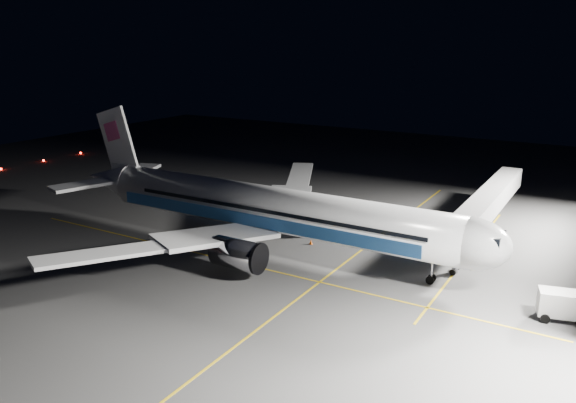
# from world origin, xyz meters

# --- Properties ---
(ground) EXTENTS (200.00, 200.00, 0.00)m
(ground) POSITION_xyz_m (0.00, 0.00, 0.00)
(ground) COLOR #4C4C4F
(ground) RESTS_ON ground
(guide_line_main) EXTENTS (0.25, 80.00, 0.01)m
(guide_line_main) POSITION_xyz_m (10.00, 0.00, 0.01)
(guide_line_main) COLOR gold
(guide_line_main) RESTS_ON ground
(guide_line_cross) EXTENTS (70.00, 0.25, 0.01)m
(guide_line_cross) POSITION_xyz_m (0.00, -6.00, 0.01)
(guide_line_cross) COLOR gold
(guide_line_cross) RESTS_ON ground
(guide_line_side) EXTENTS (0.25, 40.00, 0.01)m
(guide_line_side) POSITION_xyz_m (22.00, 10.00, 0.01)
(guide_line_side) COLOR gold
(guide_line_side) RESTS_ON ground
(airliner) EXTENTS (61.48, 54.22, 16.64)m
(airliner) POSITION_xyz_m (-1.08, 0.00, 5.16)
(airliner) COLOR silver
(airliner) RESTS_ON ground
(jet_bridge) EXTENTS (3.60, 34.40, 6.30)m
(jet_bridge) POSITION_xyz_m (22.00, 18.06, 4.58)
(jet_bridge) COLOR #B2B2B7
(jet_bridge) RESTS_ON ground
(service_truck) EXTENTS (5.94, 3.51, 2.85)m
(service_truck) POSITION_xyz_m (34.08, -1.87, 1.53)
(service_truck) COLOR silver
(service_truck) RESTS_ON ground
(baggage_tug) EXTENTS (2.85, 2.42, 1.89)m
(baggage_tug) POSITION_xyz_m (-11.96, 19.64, 0.87)
(baggage_tug) COLOR black
(baggage_tug) RESTS_ON ground
(safety_cone_a) EXTENTS (0.39, 0.39, 0.58)m
(safety_cone_a) POSITION_xyz_m (0.13, 8.64, 0.29)
(safety_cone_a) COLOR #FF5B0A
(safety_cone_a) RESTS_ON ground
(safety_cone_b) EXTENTS (0.38, 0.38, 0.57)m
(safety_cone_b) POSITION_xyz_m (-5.81, 4.00, 0.28)
(safety_cone_b) COLOR #FF5B0A
(safety_cone_b) RESTS_ON ground
(safety_cone_c) EXTENTS (0.44, 0.44, 0.66)m
(safety_cone_c) POSITION_xyz_m (3.48, 4.00, 0.33)
(safety_cone_c) COLOR #FF5B0A
(safety_cone_c) RESTS_ON ground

